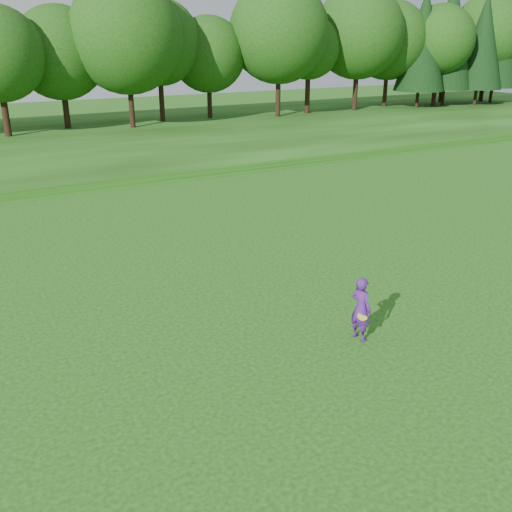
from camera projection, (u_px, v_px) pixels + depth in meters
ground at (281, 348)px, 15.26m from camera, size 140.00×140.00×0.00m
berm at (43, 145)px, 42.80m from camera, size 130.00×30.00×0.60m
walking_path at (91, 188)px, 31.52m from camera, size 130.00×1.60×0.04m
treeline at (19, 34)px, 43.27m from camera, size 104.00×7.00×15.00m
woman at (361, 309)px, 15.40m from camera, size 0.52×0.72×1.82m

